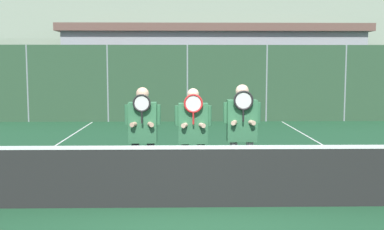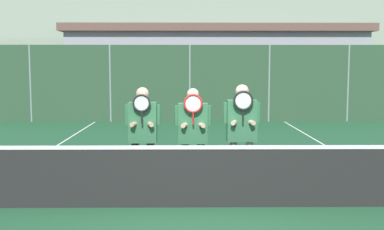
{
  "view_description": "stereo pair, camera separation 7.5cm",
  "coord_description": "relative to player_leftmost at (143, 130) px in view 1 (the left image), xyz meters",
  "views": [
    {
      "loc": [
        -0.19,
        -7.14,
        2.16
      ],
      "look_at": [
        -0.03,
        1.07,
        1.3
      ],
      "focal_mm": 45.0,
      "sensor_mm": 36.0,
      "label": 1
    },
    {
      "loc": [
        -0.12,
        -7.14,
        2.16
      ],
      "look_at": [
        -0.03,
        1.07,
        1.3
      ],
      "focal_mm": 45.0,
      "sensor_mm": 36.0,
      "label": 2
    }
  ],
  "objects": [
    {
      "name": "car_center",
      "position": [
        5.47,
        13.03,
        -0.18
      ],
      "size": [
        4.49,
        1.97,
        1.72
      ],
      "color": "maroon",
      "rests_on": "ground_plane"
    },
    {
      "name": "tennis_net",
      "position": [
        0.86,
        -0.87,
        -0.57
      ],
      "size": [
        9.7,
        0.09,
        1.05
      ],
      "color": "gray",
      "rests_on": "ground_plane"
    },
    {
      "name": "car_left_of_center",
      "position": [
        0.46,
        13.08,
        -0.19
      ],
      "size": [
        4.12,
        1.92,
        1.71
      ],
      "color": "silver",
      "rests_on": "ground_plane"
    },
    {
      "name": "player_center_right",
      "position": [
        1.66,
        -0.04,
        0.04
      ],
      "size": [
        0.63,
        0.34,
        1.84
      ],
      "color": "white",
      "rests_on": "ground_plane"
    },
    {
      "name": "court_line_right_sideline",
      "position": [
        4.46,
        2.13,
        -1.06
      ],
      "size": [
        0.05,
        16.0,
        0.01
      ],
      "primitive_type": "cube",
      "color": "white",
      "rests_on": "ground_plane"
    },
    {
      "name": "player_center_left",
      "position": [
        0.84,
        -0.06,
        -0.01
      ],
      "size": [
        0.62,
        0.34,
        1.77
      ],
      "color": "#56565B",
      "rests_on": "ground_plane"
    },
    {
      "name": "player_leftmost",
      "position": [
        0.0,
        0.0,
        0.0
      ],
      "size": [
        0.61,
        0.34,
        1.79
      ],
      "color": "#56565B",
      "rests_on": "ground_plane"
    },
    {
      "name": "ground_plane",
      "position": [
        0.86,
        -0.87,
        -1.07
      ],
      "size": [
        120.0,
        120.0,
        0.0
      ],
      "primitive_type": "plane",
      "color": "#1E4C2D"
    },
    {
      "name": "fence_back",
      "position": [
        0.86,
        10.27,
        0.39
      ],
      "size": [
        18.19,
        0.06,
        2.91
      ],
      "color": "gray",
      "rests_on": "ground_plane"
    },
    {
      "name": "hill_distant",
      "position": [
        0.86,
        51.85,
        -1.07
      ],
      "size": [
        131.38,
        72.99,
        25.55
      ],
      "color": "slate",
      "rests_on": "ground_plane"
    },
    {
      "name": "clubhouse_building",
      "position": [
        2.18,
        16.87,
        0.99
      ],
      "size": [
        14.72,
        5.5,
        4.07
      ],
      "color": "#9EA3A8",
      "rests_on": "ground_plane"
    },
    {
      "name": "car_far_left",
      "position": [
        -4.7,
        12.97,
        -0.11
      ],
      "size": [
        4.77,
        2.01,
        1.9
      ],
      "color": "maroon",
      "rests_on": "ground_plane"
    },
    {
      "name": "court_line_left_sideline",
      "position": [
        -2.75,
        2.13,
        -1.06
      ],
      "size": [
        0.05,
        16.0,
        0.01
      ],
      "primitive_type": "cube",
      "color": "white",
      "rests_on": "ground_plane"
    }
  ]
}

